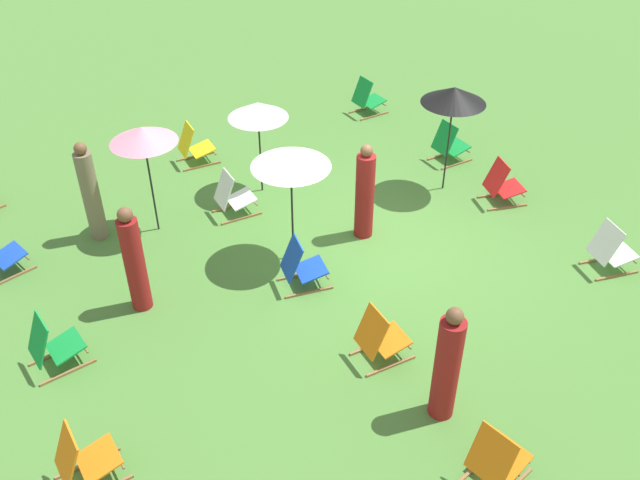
# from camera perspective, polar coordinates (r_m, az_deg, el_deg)

# --- Properties ---
(ground_plane) EXTENTS (40.00, 40.00, 0.00)m
(ground_plane) POSITION_cam_1_polar(r_m,az_deg,el_deg) (11.39, 5.34, -0.37)
(ground_plane) COLOR #477A33
(deckchair_0) EXTENTS (0.54, 0.80, 0.83)m
(deckchair_0) POSITION_cam_1_polar(r_m,az_deg,el_deg) (8.28, -19.13, -16.92)
(deckchair_0) COLOR olive
(deckchair_0) RESTS_ON ground
(deckchair_1) EXTENTS (0.48, 0.76, 0.83)m
(deckchair_1) POSITION_cam_1_polar(r_m,az_deg,el_deg) (11.98, -7.29, 3.64)
(deckchair_1) COLOR olive
(deckchair_1) RESTS_ON ground
(deckchair_2) EXTENTS (0.62, 0.84, 0.83)m
(deckchair_2) POSITION_cam_1_polar(r_m,az_deg,el_deg) (11.51, 23.07, -0.79)
(deckchair_2) COLOR olive
(deckchair_2) RESTS_ON ground
(deckchair_3) EXTENTS (0.60, 0.83, 0.83)m
(deckchair_3) POSITION_cam_1_polar(r_m,az_deg,el_deg) (10.28, -1.58, -2.19)
(deckchair_3) COLOR olive
(deckchair_3) RESTS_ON ground
(deckchair_4) EXTENTS (0.58, 0.82, 0.83)m
(deckchair_4) POSITION_cam_1_polar(r_m,az_deg,el_deg) (9.67, -21.39, -8.18)
(deckchair_4) COLOR olive
(deckchair_4) RESTS_ON ground
(deckchair_7) EXTENTS (0.65, 0.86, 0.83)m
(deckchair_7) POSITION_cam_1_polar(r_m,az_deg,el_deg) (12.63, 14.94, 4.47)
(deckchair_7) COLOR olive
(deckchair_7) RESTS_ON ground
(deckchair_9) EXTENTS (0.48, 0.76, 0.83)m
(deckchair_9) POSITION_cam_1_polar(r_m,az_deg,el_deg) (9.15, 5.03, -8.14)
(deckchair_9) COLOR olive
(deckchair_9) RESTS_ON ground
(deckchair_10) EXTENTS (0.51, 0.78, 0.83)m
(deckchair_10) POSITION_cam_1_polar(r_m,az_deg,el_deg) (13.76, 10.74, 7.83)
(deckchair_10) COLOR olive
(deckchair_10) RESTS_ON ground
(deckchair_11) EXTENTS (0.64, 0.85, 0.83)m
(deckchair_11) POSITION_cam_1_polar(r_m,az_deg,el_deg) (8.11, 14.54, -17.26)
(deckchair_11) COLOR olive
(deckchair_11) RESTS_ON ground
(deckchair_13) EXTENTS (0.53, 0.79, 0.83)m
(deckchair_13) POSITION_cam_1_polar(r_m,az_deg,el_deg) (15.49, 3.96, 11.69)
(deckchair_13) COLOR olive
(deckchair_13) RESTS_ON ground
(deckchair_14) EXTENTS (0.49, 0.77, 0.83)m
(deckchair_14) POSITION_cam_1_polar(r_m,az_deg,el_deg) (13.68, -10.45, 7.70)
(deckchair_14) COLOR olive
(deckchair_14) RESTS_ON ground
(umbrella_0) EXTENTS (1.13, 1.13, 2.00)m
(umbrella_0) POSITION_cam_1_polar(r_m,az_deg,el_deg) (12.17, 11.10, 11.75)
(umbrella_0) COLOR black
(umbrella_0) RESTS_ON ground
(umbrella_1) EXTENTS (1.20, 1.20, 1.98)m
(umbrella_1) POSITION_cam_1_polar(r_m,az_deg,el_deg) (10.08, -2.47, 6.89)
(umbrella_1) COLOR black
(umbrella_1) RESTS_ON ground
(umbrella_2) EXTENTS (1.06, 1.06, 1.75)m
(umbrella_2) POSITION_cam_1_polar(r_m,az_deg,el_deg) (12.04, -5.21, 10.72)
(umbrella_2) COLOR black
(umbrella_2) RESTS_ON ground
(umbrella_3) EXTENTS (1.07, 1.07, 1.93)m
(umbrella_3) POSITION_cam_1_polar(r_m,az_deg,el_deg) (11.12, -14.54, 8.48)
(umbrella_3) COLOR black
(umbrella_3) RESTS_ON ground
(person_0) EXTENTS (0.39, 0.39, 1.76)m
(person_0) POSITION_cam_1_polar(r_m,az_deg,el_deg) (11.68, -18.56, 3.68)
(person_0) COLOR #72664C
(person_0) RESTS_ON ground
(person_1) EXTENTS (0.32, 0.32, 1.69)m
(person_1) POSITION_cam_1_polar(r_m,az_deg,el_deg) (11.16, 3.75, 3.84)
(person_1) COLOR maroon
(person_1) RESTS_ON ground
(person_2) EXTENTS (0.42, 0.42, 1.69)m
(person_2) POSITION_cam_1_polar(r_m,az_deg,el_deg) (8.31, 10.54, -10.31)
(person_2) COLOR maroon
(person_2) RESTS_ON ground
(person_3) EXTENTS (0.42, 0.42, 1.72)m
(person_3) POSITION_cam_1_polar(r_m,az_deg,el_deg) (9.98, -15.21, -1.75)
(person_3) COLOR maroon
(person_3) RESTS_ON ground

